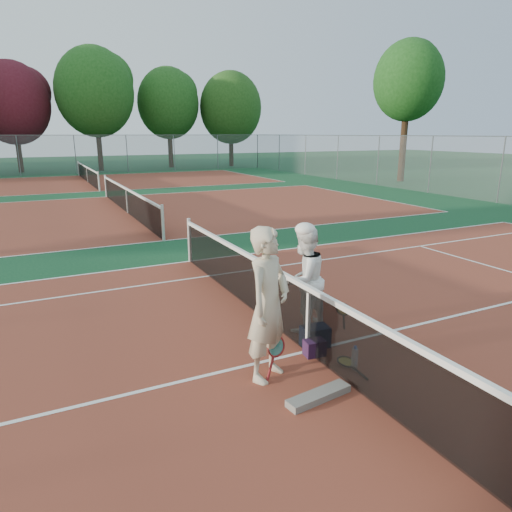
% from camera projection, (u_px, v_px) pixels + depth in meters
% --- Properties ---
extents(ground, '(130.00, 130.00, 0.00)m').
position_uv_depth(ground, '(307.00, 352.00, 6.74)').
color(ground, '#103D20').
rests_on(ground, ground).
extents(court_main, '(23.77, 10.97, 0.01)m').
position_uv_depth(court_main, '(307.00, 351.00, 6.74)').
color(court_main, maroon).
rests_on(court_main, ground).
extents(court_far_a, '(23.77, 10.97, 0.01)m').
position_uv_depth(court_far_a, '(128.00, 213.00, 18.45)').
color(court_far_a, maroon).
rests_on(court_far_a, ground).
extents(court_far_b, '(23.77, 10.97, 0.01)m').
position_uv_depth(court_far_b, '(88.00, 182.00, 30.15)').
color(court_far_b, maroon).
rests_on(court_far_b, ground).
extents(net_main, '(0.10, 10.98, 1.02)m').
position_uv_depth(net_main, '(308.00, 320.00, 6.61)').
color(net_main, black).
rests_on(net_main, ground).
extents(net_far_a, '(0.10, 10.98, 1.02)m').
position_uv_depth(net_far_a, '(127.00, 201.00, 18.31)').
color(net_far_a, black).
rests_on(net_far_a, ground).
extents(net_far_b, '(0.10, 10.98, 1.02)m').
position_uv_depth(net_far_b, '(87.00, 174.00, 30.02)').
color(net_far_b, black).
rests_on(net_far_b, ground).
extents(fence_back, '(32.00, 0.06, 3.00)m').
position_uv_depth(fence_back, '(75.00, 155.00, 35.83)').
color(fence_back, slate).
rests_on(fence_back, ground).
extents(player_a, '(0.88, 0.80, 2.03)m').
position_uv_depth(player_a, '(268.00, 305.00, 5.80)').
color(player_a, beige).
rests_on(player_a, ground).
extents(player_b, '(1.00, 0.88, 1.72)m').
position_uv_depth(player_b, '(304.00, 279.00, 7.30)').
color(player_b, white).
rests_on(player_b, ground).
extents(racket_red, '(0.44, 0.42, 0.52)m').
position_uv_depth(racket_red, '(276.00, 356.00, 6.04)').
color(racket_red, maroon).
rests_on(racket_red, ground).
extents(racket_black_held, '(0.40, 0.40, 0.55)m').
position_uv_depth(racket_black_held, '(343.00, 318.00, 7.26)').
color(racket_black_held, black).
rests_on(racket_black_held, ground).
extents(racket_spare, '(0.28, 0.60, 0.07)m').
position_uv_depth(racket_spare, '(346.00, 362.00, 6.35)').
color(racket_spare, black).
rests_on(racket_spare, ground).
extents(sports_bag_navy, '(0.43, 0.32, 0.32)m').
position_uv_depth(sports_bag_navy, '(315.00, 336.00, 6.87)').
color(sports_bag_navy, black).
rests_on(sports_bag_navy, ground).
extents(sports_bag_purple, '(0.31, 0.23, 0.24)m').
position_uv_depth(sports_bag_purple, '(314.00, 348.00, 6.60)').
color(sports_bag_purple, '#26102D').
rests_on(sports_bag_purple, ground).
extents(net_cover_canvas, '(0.90, 0.32, 0.09)m').
position_uv_depth(net_cover_canvas, '(319.00, 396.00, 5.52)').
color(net_cover_canvas, slate).
rests_on(net_cover_canvas, ground).
extents(water_bottle, '(0.09, 0.09, 0.30)m').
position_uv_depth(water_bottle, '(355.00, 359.00, 6.22)').
color(water_bottle, '#C9E7FF').
rests_on(water_bottle, ground).
extents(tree_back_maroon, '(5.71, 5.71, 8.76)m').
position_uv_depth(tree_back_maroon, '(13.00, 103.00, 36.46)').
color(tree_back_maroon, '#382314').
rests_on(tree_back_maroon, ground).
extents(tree_back_3, '(6.40, 6.40, 10.14)m').
position_uv_depth(tree_back_3, '(95.00, 92.00, 37.99)').
color(tree_back_3, '#382314').
rests_on(tree_back_3, ground).
extents(tree_back_4, '(5.59, 5.59, 9.02)m').
position_uv_depth(tree_back_4, '(168.00, 103.00, 41.88)').
color(tree_back_4, '#382314').
rests_on(tree_back_4, ground).
extents(tree_back_5, '(5.89, 5.89, 8.89)m').
position_uv_depth(tree_back_5, '(231.00, 108.00, 43.74)').
color(tree_back_5, '#382314').
rests_on(tree_back_5, ground).
extents(tree_right_1, '(4.42, 4.42, 8.95)m').
position_uv_depth(tree_right_1, '(408.00, 81.00, 29.22)').
color(tree_right_1, '#382314').
rests_on(tree_right_1, ground).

